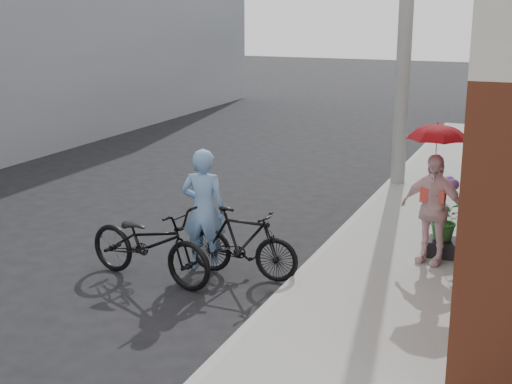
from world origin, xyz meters
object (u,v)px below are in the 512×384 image
Objects in this scene: officer at (204,210)px; bike_right at (243,243)px; bike_left at (150,243)px; utility_pole at (406,9)px; kimono_woman at (432,209)px; planter at (444,247)px.

officer reaches higher than bike_right.
utility_pole is at bearing -8.78° from bike_left.
officer is at bearing -144.98° from kimono_woman.
planter is at bearing 82.08° from kimono_woman.
bike_right reaches higher than planter.
bike_right is at bearing 165.62° from officer.
officer is 3.46m from planter.
utility_pole is 16.15× the size of planter.
utility_pole is 7.18m from bike_left.
bike_left is 1.24× the size of bike_right.
officer is at bearing -26.11° from bike_left.
officer is 0.88m from bike_left.
bike_right is (1.09, 0.60, -0.04)m from bike_left.
officer is 3.13m from kimono_woman.
bike_right is 3.68× the size of planter.
bike_left is at bearing 120.12° from bike_right.
utility_pole is 5.28m from kimono_woman.
planter is (3.52, 2.19, -0.29)m from bike_left.
planter is at bearing -48.89° from bike_left.
officer is 0.72m from bike_right.
bike_left is 1.24m from bike_right.
bike_left is at bearing -138.32° from kimono_woman.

